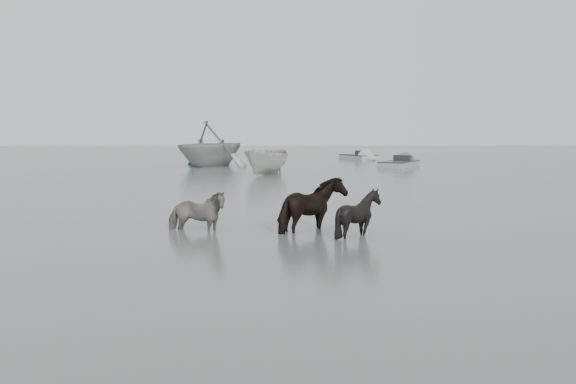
{
  "coord_description": "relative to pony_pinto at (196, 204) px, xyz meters",
  "views": [
    {
      "loc": [
        -0.95,
        -16.28,
        2.69
      ],
      "look_at": [
        -0.56,
        0.0,
        1.0
      ],
      "focal_mm": 40.0,
      "sensor_mm": 36.0,
      "label": 1
    }
  ],
  "objects": [
    {
      "name": "boat_small",
      "position": [
        1.67,
        18.94,
        0.1
      ],
      "size": [
        3.18,
        4.33,
        1.57
      ],
      "primitive_type": "imported",
      "rotation": [
        0.0,
        0.0,
        -0.46
      ],
      "color": "#B5B4B0",
      "rests_on": "ground"
    },
    {
      "name": "skiff_port",
      "position": [
        10.26,
        25.36,
        -0.31
      ],
      "size": [
        4.04,
        5.42,
        0.75
      ],
      "primitive_type": null,
      "rotation": [
        0.0,
        0.0,
        1.05
      ],
      "color": "gray",
      "rests_on": "ground"
    },
    {
      "name": "ground",
      "position": [
        2.92,
        -0.09,
        -0.68
      ],
      "size": [
        140.0,
        140.0,
        0.0
      ],
      "primitive_type": "plane",
      "color": "#4A5952",
      "rests_on": "ground"
    },
    {
      "name": "pony_dark",
      "position": [
        3.01,
        -0.17,
        0.15
      ],
      "size": [
        1.93,
        2.06,
        1.66
      ],
      "primitive_type": "imported",
      "rotation": [
        0.0,
        0.0,
        1.18
      ],
      "color": "black",
      "rests_on": "ground"
    },
    {
      "name": "skiff_mid",
      "position": [
        8.83,
        34.59,
        -0.31
      ],
      "size": [
        3.51,
        4.97,
        0.75
      ],
      "primitive_type": null,
      "rotation": [
        0.0,
        0.0,
        -1.12
      ],
      "color": "#A3A6A3",
      "rests_on": "ground"
    },
    {
      "name": "pony_pinto",
      "position": [
        0.0,
        0.0,
        0.0
      ],
      "size": [
        1.72,
        1.0,
        1.36
      ],
      "primitive_type": "imported",
      "rotation": [
        0.0,
        0.0,
        1.4
      ],
      "color": "black",
      "rests_on": "ground"
    },
    {
      "name": "pony_black",
      "position": [
        4.06,
        -0.93,
        0.01
      ],
      "size": [
        1.29,
        1.15,
        1.39
      ],
      "primitive_type": "imported",
      "rotation": [
        0.0,
        0.0,
        1.54
      ],
      "color": "black",
      "rests_on": "ground"
    },
    {
      "name": "rowboat_trail",
      "position": [
        -2.12,
        26.42,
        0.89
      ],
      "size": [
        7.72,
        7.85,
        3.14
      ],
      "primitive_type": "imported",
      "rotation": [
        0.0,
        0.0,
        2.47
      ],
      "color": "#A1A3A0",
      "rests_on": "ground"
    }
  ]
}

